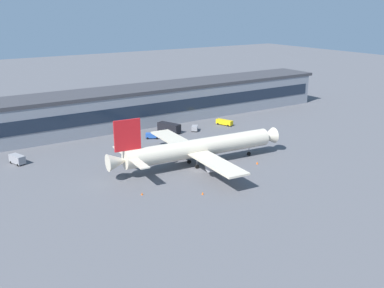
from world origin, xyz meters
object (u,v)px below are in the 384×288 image
(baggage_tug, at_px, (195,128))
(traffic_cone_2, at_px, (203,193))
(airliner, at_px, (197,148))
(traffic_cone_0, at_px, (142,194))
(fuel_truck, at_px, (170,127))
(follow_me_car, at_px, (152,135))
(crew_van, at_px, (17,159))
(traffic_cone_1, at_px, (257,163))
(pushback_tractor, at_px, (125,133))
(belt_loader, at_px, (225,122))

(baggage_tug, bearing_deg, traffic_cone_2, -121.56)
(airliner, relative_size, traffic_cone_0, 87.46)
(fuel_truck, bearing_deg, follow_me_car, -160.69)
(crew_van, height_order, baggage_tug, crew_van)
(follow_me_car, distance_m, traffic_cone_1, 40.39)
(traffic_cone_1, xyz_separation_m, traffic_cone_2, (-24.75, -9.06, -0.05))
(pushback_tractor, height_order, traffic_cone_0, pushback_tractor)
(fuel_truck, distance_m, traffic_cone_0, 53.86)
(follow_me_car, height_order, belt_loader, belt_loader)
(fuel_truck, distance_m, crew_van, 52.17)
(fuel_truck, bearing_deg, crew_van, -175.29)
(belt_loader, height_order, traffic_cone_2, belt_loader)
(airliner, bearing_deg, follow_me_car, 86.18)
(traffic_cone_0, relative_size, traffic_cone_1, 0.81)
(baggage_tug, height_order, traffic_cone_1, baggage_tug)
(belt_loader, bearing_deg, baggage_tug, -177.00)
(fuel_truck, xyz_separation_m, traffic_cone_0, (-32.66, -42.80, -1.58))
(baggage_tug, bearing_deg, airliner, -122.47)
(pushback_tractor, distance_m, traffic_cone_2, 55.46)
(fuel_truck, xyz_separation_m, traffic_cone_1, (4.16, -41.32, -1.52))
(fuel_truck, distance_m, belt_loader, 22.45)
(airliner, xyz_separation_m, fuel_truck, (10.48, 32.86, -3.11))
(baggage_tug, xyz_separation_m, traffic_cone_0, (-41.18, -39.80, -0.79))
(belt_loader, bearing_deg, traffic_cone_2, -131.74)
(belt_loader, height_order, traffic_cone_1, belt_loader)
(fuel_truck, height_order, baggage_tug, fuel_truck)
(crew_van, distance_m, traffic_cone_2, 55.79)
(pushback_tractor, xyz_separation_m, crew_van, (-37.25, -9.05, 0.41))
(fuel_truck, xyz_separation_m, pushback_tractor, (-14.74, 4.77, -0.83))
(crew_van, relative_size, traffic_cone_0, 9.39)
(traffic_cone_1, bearing_deg, airliner, 149.99)
(follow_me_car, bearing_deg, crew_van, -178.27)
(follow_me_car, xyz_separation_m, pushback_tractor, (-6.26, 7.74, -0.04))
(belt_loader, bearing_deg, traffic_cone_1, -114.94)
(follow_me_car, height_order, baggage_tug, same)
(airliner, distance_m, follow_me_car, 30.21)
(belt_loader, height_order, crew_van, crew_van)
(airliner, distance_m, traffic_cone_2, 20.76)
(fuel_truck, height_order, traffic_cone_1, fuel_truck)
(fuel_truck, relative_size, pushback_tractor, 1.66)
(pushback_tractor, distance_m, traffic_cone_1, 49.82)
(pushback_tractor, bearing_deg, traffic_cone_1, -67.70)
(follow_me_car, xyz_separation_m, baggage_tug, (17.00, -0.03, -0.00))
(belt_loader, relative_size, crew_van, 1.19)
(airliner, xyz_separation_m, follow_me_car, (2.00, 29.89, -3.91))
(fuel_truck, height_order, traffic_cone_2, fuel_truck)
(fuel_truck, relative_size, traffic_cone_0, 14.77)
(fuel_truck, bearing_deg, traffic_cone_1, -84.25)
(pushback_tractor, height_order, belt_loader, belt_loader)
(follow_me_car, relative_size, traffic_cone_1, 6.43)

